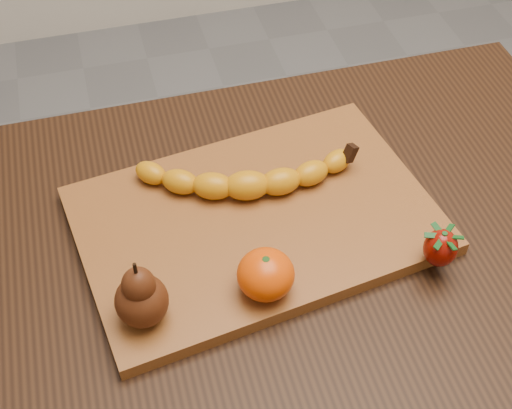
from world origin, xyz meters
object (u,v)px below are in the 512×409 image
object	(u,v)px
table	(274,302)
pear	(140,292)
mandarin	(266,274)
cutting_board	(256,220)

from	to	relation	value
table	pear	world-z (taller)	pear
mandarin	pear	bearing A→B (deg)	-179.93
pear	table	bearing A→B (deg)	18.60
cutting_board	pear	distance (m)	0.21
table	cutting_board	world-z (taller)	cutting_board
table	mandarin	xyz separation A→B (m)	(-0.03, -0.06, 0.15)
pear	mandarin	bearing A→B (deg)	0.07
pear	mandarin	world-z (taller)	pear
table	mandarin	world-z (taller)	mandarin
pear	mandarin	size ratio (longest dim) A/B	1.41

